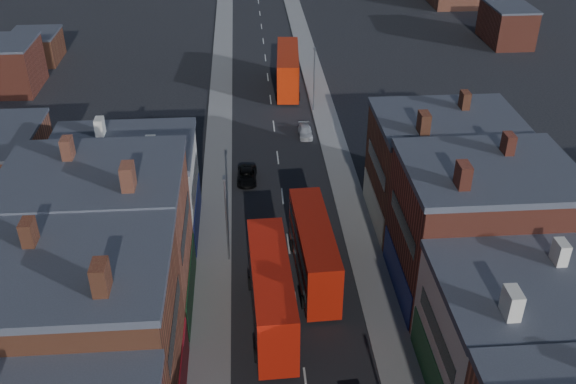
{
  "coord_description": "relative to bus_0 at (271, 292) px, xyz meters",
  "views": [
    {
      "loc": [
        -3.35,
        -13.63,
        33.22
      ],
      "look_at": [
        0.0,
        32.5,
        5.03
      ],
      "focal_mm": 40.0,
      "sensor_mm": 36.0,
      "label": 1
    }
  ],
  "objects": [
    {
      "name": "pavement_west",
      "position": [
        -4.54,
        27.7,
        -2.75
      ],
      "size": [
        3.0,
        200.0,
        0.12
      ],
      "primitive_type": "cube",
      "color": "gray",
      "rests_on": "ground"
    },
    {
      "name": "pavement_east",
      "position": [
        8.46,
        27.7,
        -2.75
      ],
      "size": [
        3.0,
        200.0,
        0.12
      ],
      "primitive_type": "cube",
      "color": "gray",
      "rests_on": "ground"
    },
    {
      "name": "lamp_post_2",
      "position": [
        -3.24,
        7.7,
        1.89
      ],
      "size": [
        0.25,
        0.7,
        8.12
      ],
      "color": "slate",
      "rests_on": "ground"
    },
    {
      "name": "lamp_post_3",
      "position": [
        7.16,
        37.7,
        1.89
      ],
      "size": [
        0.25,
        0.7,
        8.12
      ],
      "color": "slate",
      "rests_on": "ground"
    },
    {
      "name": "bus_0",
      "position": [
        0.0,
        0.0,
        0.0
      ],
      "size": [
        3.37,
        12.16,
        5.22
      ],
      "rotation": [
        0.0,
        0.0,
        0.03
      ],
      "color": "#B3170A",
      "rests_on": "ground"
    },
    {
      "name": "bus_1",
      "position": [
        3.65,
        5.07,
        -0.12
      ],
      "size": [
        3.28,
        11.65,
        4.99
      ],
      "rotation": [
        0.0,
        0.0,
        0.04
      ],
      "color": "#B0180A",
      "rests_on": "ground"
    },
    {
      "name": "bus_2",
      "position": [
        4.48,
        45.12,
        0.03
      ],
      "size": [
        3.7,
        12.36,
        5.27
      ],
      "rotation": [
        0.0,
        0.0,
        -0.07
      ],
      "color": "#AF2107",
      "rests_on": "ground"
    },
    {
      "name": "car_2",
      "position": [
        -1.46,
        20.94,
        -2.23
      ],
      "size": [
        2.11,
        4.29,
        1.17
      ],
      "primitive_type": "imported",
      "rotation": [
        0.0,
        0.0,
        -0.04
      ],
      "color": "black",
      "rests_on": "ground"
    },
    {
      "name": "car_3",
      "position": [
        5.47,
        30.86,
        -2.28
      ],
      "size": [
        1.53,
        3.69,
        1.07
      ],
      "primitive_type": "imported",
      "rotation": [
        0.0,
        0.0,
        0.01
      ],
      "color": "silver",
      "rests_on": "ground"
    }
  ]
}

